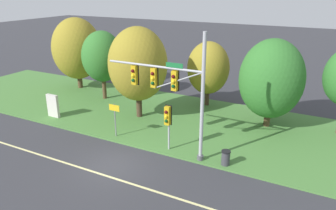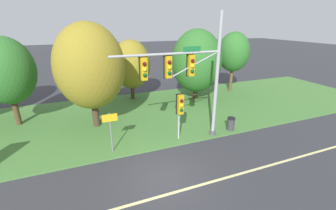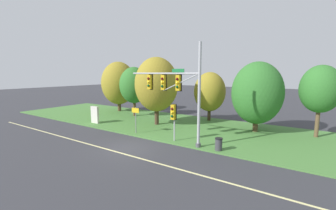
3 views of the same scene
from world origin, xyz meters
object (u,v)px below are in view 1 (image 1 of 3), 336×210
object	(u,v)px
tree_tall_centre	(271,79)
tree_behind_signpost	(138,64)
trash_bin	(226,158)
traffic_signal_mast	(173,87)
route_sign_post	(115,115)
tree_nearest_road	(77,49)
pedestrian_signal_near_kerb	(168,118)
tree_mid_verge	(208,68)
info_kiosk	(53,106)
tree_left_of_mast	(102,57)

from	to	relation	value
tree_tall_centre	tree_behind_signpost	bearing A→B (deg)	-163.32
trash_bin	tree_behind_signpost	bearing A→B (deg)	154.42
traffic_signal_mast	route_sign_post	bearing A→B (deg)	175.88
tree_behind_signpost	tree_tall_centre	size ratio (longest dim) A/B	1.09
tree_nearest_road	trash_bin	distance (m)	20.82
pedestrian_signal_near_kerb	tree_mid_verge	bearing A→B (deg)	95.62
route_sign_post	info_kiosk	xyz separation A→B (m)	(-6.75, 0.66, -0.69)
tree_mid_verge	trash_bin	bearing A→B (deg)	-62.57
tree_mid_verge	tree_tall_centre	distance (m)	6.25
tree_tall_centre	tree_left_of_mast	bearing A→B (deg)	-177.87
pedestrian_signal_near_kerb	info_kiosk	size ratio (longest dim) A/B	1.64
pedestrian_signal_near_kerb	tree_left_of_mast	bearing A→B (deg)	147.50
tree_mid_verge	tree_tall_centre	size ratio (longest dim) A/B	0.86
pedestrian_signal_near_kerb	route_sign_post	xyz separation A→B (m)	(-4.29, 0.15, -0.63)
tree_left_of_mast	tree_behind_signpost	world-z (taller)	tree_behind_signpost
tree_left_of_mast	pedestrian_signal_near_kerb	bearing A→B (deg)	-32.50
tree_behind_signpost	trash_bin	size ratio (longest dim) A/B	7.88
pedestrian_signal_near_kerb	tree_nearest_road	distance (m)	17.03
route_sign_post	tree_nearest_road	bearing A→B (deg)	142.63
tree_left_of_mast	info_kiosk	bearing A→B (deg)	-97.67
traffic_signal_mast	tree_tall_centre	size ratio (longest dim) A/B	1.17
tree_left_of_mast	tree_mid_verge	xyz separation A→B (m)	(9.35, 2.84, -0.63)
tree_nearest_road	pedestrian_signal_near_kerb	bearing A→B (deg)	-28.94
traffic_signal_mast	tree_behind_signpost	world-z (taller)	traffic_signal_mast
tree_tall_centre	trash_bin	size ratio (longest dim) A/B	7.21
tree_left_of_mast	tree_behind_signpost	size ratio (longest dim) A/B	0.88
info_kiosk	trash_bin	size ratio (longest dim) A/B	2.04
tree_nearest_road	info_kiosk	size ratio (longest dim) A/B	3.82
route_sign_post	tree_left_of_mast	bearing A→B (deg)	133.11
tree_behind_signpost	tree_mid_verge	distance (m)	6.58
pedestrian_signal_near_kerb	tree_nearest_road	bearing A→B (deg)	151.06
traffic_signal_mast	pedestrian_signal_near_kerb	world-z (taller)	traffic_signal_mast
tree_left_of_mast	tree_tall_centre	distance (m)	15.18
pedestrian_signal_near_kerb	info_kiosk	bearing A→B (deg)	175.78
route_sign_post	info_kiosk	bearing A→B (deg)	174.41
traffic_signal_mast	tree_mid_verge	distance (m)	9.72
tree_behind_signpost	tree_tall_centre	distance (m)	10.20
traffic_signal_mast	tree_behind_signpost	xyz separation A→B (m)	(-5.29, 4.37, -0.05)
trash_bin	info_kiosk	bearing A→B (deg)	176.77
pedestrian_signal_near_kerb	tree_mid_verge	distance (m)	9.50
pedestrian_signal_near_kerb	tree_tall_centre	size ratio (longest dim) A/B	0.47
info_kiosk	trash_bin	world-z (taller)	info_kiosk
tree_behind_signpost	tree_mid_verge	world-z (taller)	tree_behind_signpost
traffic_signal_mast	info_kiosk	xyz separation A→B (m)	(-11.49, 1.00, -3.49)
tree_left_of_mast	tree_mid_verge	size ratio (longest dim) A/B	1.12
tree_mid_verge	trash_bin	xyz separation A→B (m)	(4.89, -9.42, -2.95)
tree_left_of_mast	info_kiosk	world-z (taller)	tree_left_of_mast
tree_behind_signpost	info_kiosk	distance (m)	7.84
tree_tall_centre	traffic_signal_mast	bearing A→B (deg)	-121.40
tree_nearest_road	tree_mid_verge	distance (m)	13.96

